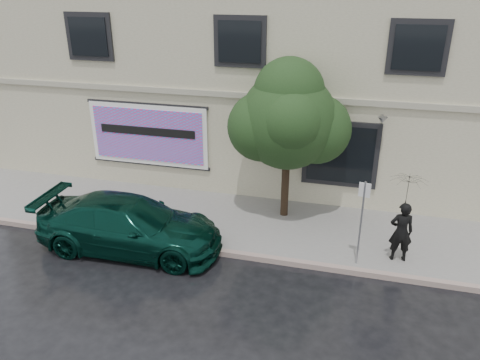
% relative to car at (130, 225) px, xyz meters
% --- Properties ---
extents(ground, '(90.00, 90.00, 0.00)m').
position_rel_car_xyz_m(ground, '(2.14, -1.20, -0.74)').
color(ground, black).
rests_on(ground, ground).
extents(sidewalk, '(20.00, 3.50, 0.15)m').
position_rel_car_xyz_m(sidewalk, '(2.14, 2.05, -0.66)').
color(sidewalk, gray).
rests_on(sidewalk, ground).
extents(curb, '(20.00, 0.18, 0.16)m').
position_rel_car_xyz_m(curb, '(2.14, 0.30, -0.66)').
color(curb, gray).
rests_on(curb, ground).
extents(building, '(20.00, 8.12, 7.00)m').
position_rel_car_xyz_m(building, '(2.14, 7.80, 2.76)').
color(building, beige).
rests_on(building, ground).
extents(billboard, '(4.30, 0.16, 2.20)m').
position_rel_car_xyz_m(billboard, '(-1.06, 3.72, 1.31)').
color(billboard, white).
rests_on(billboard, ground).
extents(car, '(5.12, 2.35, 1.48)m').
position_rel_car_xyz_m(car, '(0.00, 0.00, 0.00)').
color(car, black).
rests_on(car, ground).
extents(pedestrian, '(0.65, 0.48, 1.64)m').
position_rel_car_xyz_m(pedestrian, '(7.11, 1.04, 0.23)').
color(pedestrian, black).
rests_on(pedestrian, sidewalk).
extents(umbrella, '(0.99, 0.99, 0.72)m').
position_rel_car_xyz_m(umbrella, '(7.11, 1.04, 1.42)').
color(umbrella, black).
rests_on(umbrella, pedestrian).
extents(street_tree, '(2.81, 2.81, 4.43)m').
position_rel_car_xyz_m(street_tree, '(3.81, 2.79, 2.42)').
color(street_tree, black).
rests_on(street_tree, sidewalk).
extents(fire_hydrant, '(0.33, 0.31, 0.81)m').
position_rel_car_xyz_m(fire_hydrant, '(-0.13, 0.60, -0.19)').
color(fire_hydrant, white).
rests_on(fire_hydrant, sidewalk).
extents(sign_pole, '(0.28, 0.08, 2.31)m').
position_rel_car_xyz_m(sign_pole, '(6.08, 0.58, 0.82)').
color(sign_pole, '#9FA2A7').
rests_on(sign_pole, sidewalk).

